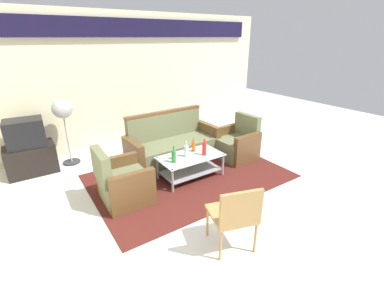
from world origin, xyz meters
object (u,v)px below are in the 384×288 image
(cup, at_px, (174,156))
(tv_stand, at_px, (31,159))
(couch, at_px, (172,146))
(armchair_right, at_px, (237,144))
(coffee_table, at_px, (191,163))
(television, at_px, (25,133))
(bottle_clear, at_px, (186,151))
(bottle_orange, at_px, (193,146))
(pedestal_fan, at_px, (63,113))
(armchair_left, at_px, (123,183))
(bottle_green, at_px, (174,156))
(wicker_chair, at_px, (235,213))
(bottle_red, at_px, (204,149))

(cup, bearing_deg, tv_stand, 139.57)
(couch, xyz_separation_m, tv_stand, (-2.34, 0.98, -0.06))
(armchair_right, xyz_separation_m, coffee_table, (-1.24, -0.19, -0.02))
(television, bearing_deg, bottle_clear, 145.38)
(bottle_clear, height_order, television, television)
(bottle_orange, height_order, pedestal_fan, pedestal_fan)
(armchair_left, xyz_separation_m, bottle_green, (0.87, -0.02, 0.23))
(bottle_green, height_order, pedestal_fan, pedestal_fan)
(bottle_orange, distance_m, cup, 0.47)
(wicker_chair, bearing_deg, bottle_orange, 86.76)
(bottle_green, xyz_separation_m, pedestal_fan, (-1.26, 1.84, 0.49))
(bottle_red, relative_size, television, 0.47)
(wicker_chair, bearing_deg, armchair_left, 129.79)
(bottle_red, distance_m, tv_stand, 3.10)
(armchair_right, height_order, television, television)
(bottle_green, height_order, cup, bottle_green)
(armchair_left, bearing_deg, coffee_table, 92.89)
(tv_stand, bearing_deg, bottle_green, -43.18)
(bottle_orange, distance_m, bottle_green, 0.55)
(armchair_left, xyz_separation_m, bottle_red, (1.45, -0.06, 0.23))
(bottle_orange, bearing_deg, wicker_chair, -110.62)
(bottle_green, height_order, television, television)
(bottle_green, xyz_separation_m, bottle_clear, (0.29, 0.08, -0.00))
(bottle_orange, height_order, tv_stand, bottle_orange)
(tv_stand, xyz_separation_m, wicker_chair, (1.73, -3.44, 0.23))
(armchair_right, xyz_separation_m, tv_stand, (-3.51, 1.55, -0.03))
(wicker_chair, bearing_deg, cup, 99.65)
(bottle_orange, xyz_separation_m, wicker_chair, (-0.70, -1.85, -0.01))
(armchair_right, relative_size, cup, 8.50)
(bottle_green, bearing_deg, tv_stand, 136.82)
(television, height_order, pedestal_fan, pedestal_fan)
(couch, xyz_separation_m, television, (-2.34, 0.98, 0.44))
(bottle_orange, distance_m, pedestal_fan, 2.47)
(armchair_right, bearing_deg, bottle_clear, 94.93)
(cup, height_order, tv_stand, tv_stand)
(coffee_table, relative_size, cup, 11.00)
(bottle_red, distance_m, bottle_clear, 0.31)
(bottle_green, relative_size, bottle_clear, 1.03)
(bottle_clear, height_order, pedestal_fan, pedestal_fan)
(couch, bearing_deg, armchair_left, 29.25)
(armchair_left, xyz_separation_m, bottle_orange, (1.38, 0.18, 0.22))
(couch, relative_size, wicker_chair, 2.17)
(bottle_green, xyz_separation_m, television, (-1.91, 1.80, 0.24))
(couch, relative_size, cup, 18.24)
(bottle_clear, relative_size, cup, 2.77)
(bottle_green, bearing_deg, coffee_table, 9.07)
(coffee_table, xyz_separation_m, wicker_chair, (-0.54, -1.71, 0.22))
(bottle_red, xyz_separation_m, bottle_clear, (-0.29, 0.12, -0.01))
(bottle_red, bearing_deg, tv_stand, 143.70)
(bottle_green, relative_size, tv_stand, 0.36)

